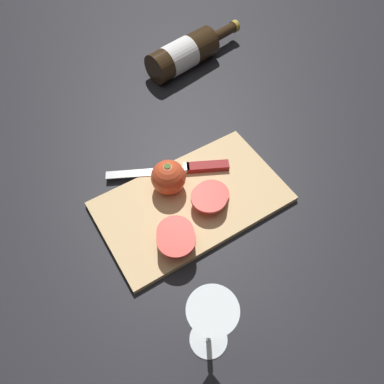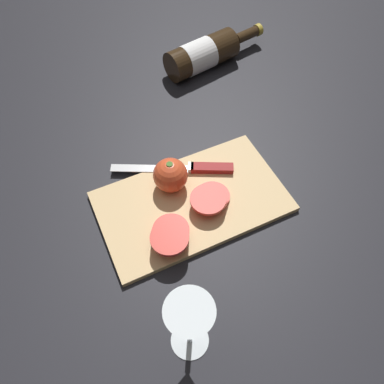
% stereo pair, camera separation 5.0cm
% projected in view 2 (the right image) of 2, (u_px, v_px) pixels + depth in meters
% --- Properties ---
extents(ground_plane, '(3.00, 3.00, 0.00)m').
position_uv_depth(ground_plane, '(148.00, 210.00, 0.80)').
color(ground_plane, black).
extents(cutting_board, '(0.40, 0.23, 0.01)m').
position_uv_depth(cutting_board, '(192.00, 202.00, 0.80)').
color(cutting_board, tan).
rests_on(cutting_board, ground_plane).
extents(wine_bottle, '(0.32, 0.12, 0.09)m').
position_uv_depth(wine_bottle, '(204.00, 54.00, 1.04)').
color(wine_bottle, '#332314').
rests_on(wine_bottle, ground_plane).
extents(wine_glass, '(0.07, 0.07, 0.17)m').
position_uv_depth(wine_glass, '(189.00, 322.00, 0.55)').
color(wine_glass, silver).
rests_on(wine_glass, ground_plane).
extents(whole_tomato, '(0.07, 0.07, 0.08)m').
position_uv_depth(whole_tomato, '(170.00, 175.00, 0.79)').
color(whole_tomato, '#DB4C28').
rests_on(whole_tomato, cutting_board).
extents(knife, '(0.26, 0.14, 0.01)m').
position_uv_depth(knife, '(199.00, 168.00, 0.84)').
color(knife, silver).
rests_on(knife, cutting_board).
extents(tomato_slice_stack_near, '(0.09, 0.09, 0.03)m').
position_uv_depth(tomato_slice_stack_near, '(210.00, 198.00, 0.78)').
color(tomato_slice_stack_near, red).
rests_on(tomato_slice_stack_near, cutting_board).
extents(tomato_slice_stack_far, '(0.09, 0.11, 0.04)m').
position_uv_depth(tomato_slice_stack_far, '(170.00, 234.00, 0.73)').
color(tomato_slice_stack_far, red).
rests_on(tomato_slice_stack_far, cutting_board).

